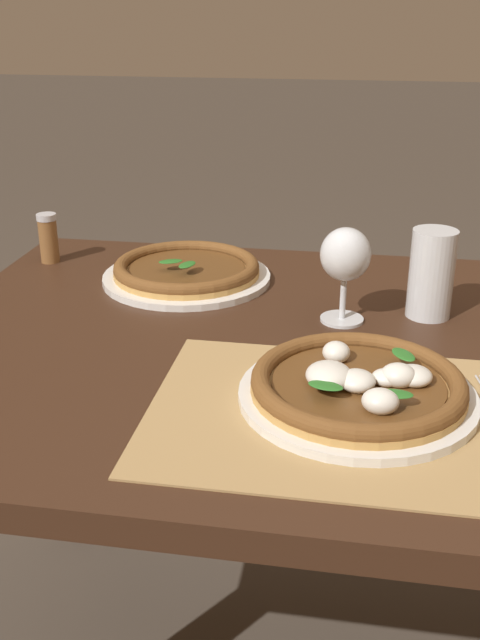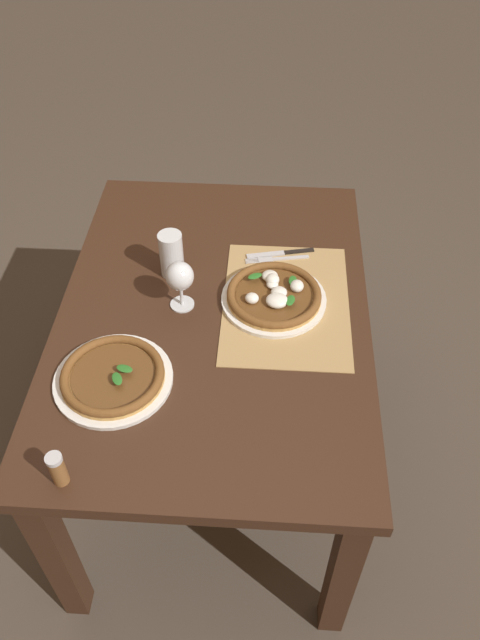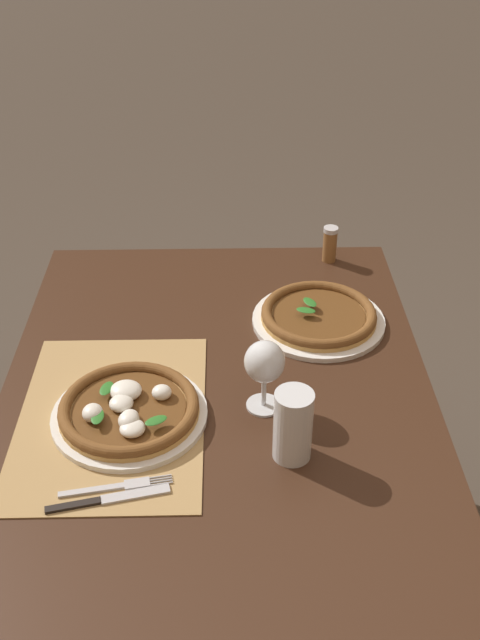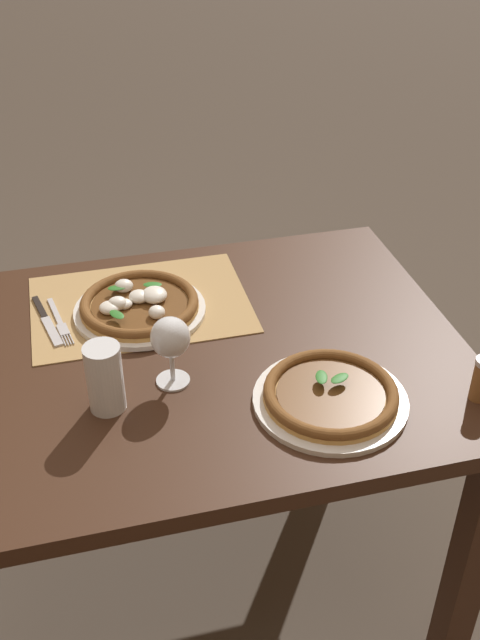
% 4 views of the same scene
% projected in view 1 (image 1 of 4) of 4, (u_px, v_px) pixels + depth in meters
% --- Properties ---
extents(dining_table, '(1.28, 0.89, 0.74)m').
position_uv_depth(dining_table, '(326.00, 405.00, 1.17)').
color(dining_table, '#382114').
rests_on(dining_table, ground).
extents(paper_placemat, '(0.51, 0.36, 0.00)m').
position_uv_depth(paper_placemat, '(352.00, 415.00, 0.93)').
color(paper_placemat, '#A88451').
rests_on(paper_placemat, dining_table).
extents(pizza_near, '(0.31, 0.31, 0.05)m').
position_uv_depth(pizza_near, '(358.00, 386.00, 0.95)').
color(pizza_near, silver).
rests_on(pizza_near, paper_placemat).
extents(pizza_far, '(0.31, 0.31, 0.04)m').
position_uv_depth(pizza_far, '(187.00, 271.00, 1.37)').
color(pizza_far, silver).
rests_on(pizza_far, dining_table).
extents(wine_glass, '(0.08, 0.08, 0.16)m').
position_uv_depth(wine_glass, '(345.00, 259.00, 1.17)').
color(wine_glass, silver).
rests_on(wine_glass, dining_table).
extents(pint_glass, '(0.07, 0.07, 0.15)m').
position_uv_depth(pint_glass, '(431.00, 275.00, 1.20)').
color(pint_glass, silver).
rests_on(pint_glass, dining_table).
extents(pepper_shaker, '(0.04, 0.04, 0.10)m').
position_uv_depth(pepper_shaker, '(48.00, 238.00, 1.46)').
color(pepper_shaker, brown).
rests_on(pepper_shaker, dining_table).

